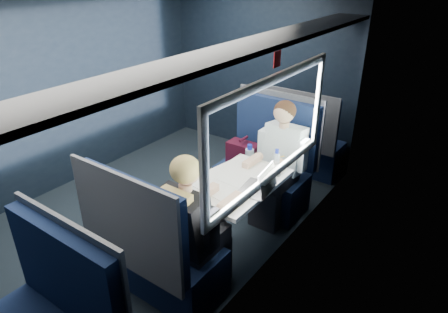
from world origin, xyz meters
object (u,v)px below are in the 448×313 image
Objects in this scene: seat_row_front at (301,143)px; cup at (277,171)px; seat_bay_far at (156,253)px; laptop at (261,185)px; woman at (192,222)px; seat_bay_near at (264,169)px; bottle_small at (276,161)px; table at (236,188)px; man at (279,157)px.

cup is (0.44, -1.48, 0.38)m from seat_row_front.
seat_bay_far is 3.58× the size of laptop.
woman reaches higher than laptop.
seat_bay_near is 3.58× the size of laptop.
woman is 1.12m from bottle_small.
seat_bay_far is 13.24× the size of cup.
table is at bearing -84.20° from seat_row_front.
seat_row_front is (0.01, 0.93, -0.01)m from seat_bay_near.
table is 0.47m from bottle_small.
cup is (0.45, -0.56, 0.36)m from seat_bay_near.
table is 2.84× the size of laptop.
man is 1.41m from woman.
laptop is 1.61× the size of bottle_small.
laptop is (0.21, -0.73, 0.09)m from man.
man is (0.25, 1.57, 0.30)m from seat_bay_far.
seat_bay_far is 1.39m from bottle_small.
laptop is at bearing 61.33° from seat_bay_far.
table is 0.70m from man.
seat_bay_near is 0.95× the size of man.
seat_row_front is 1.51m from bottle_small.
seat_bay_far is at bearing -146.18° from woman.
seat_row_front is (0.00, 2.67, -0.00)m from seat_bay_far.
bottle_small is at bearing 101.61° from laptop.
laptop is 0.34m from cup.
man is at bearing 90.00° from woman.
man is (0.25, -1.10, 0.31)m from seat_row_front.
seat_row_front reaches higher than table.
seat_bay_far is 1.32m from cup.
seat_bay_near is 13.24× the size of cup.
woman is 0.72m from laptop.
bottle_small is (0.19, 0.40, 0.17)m from table.
woman is at bearing -84.30° from seat_row_front.
laptop is at bearing -78.39° from bottle_small.
bottle_small is at bearing -50.55° from seat_bay_near.
woman is 3.75× the size of laptop.
table is 0.71m from woman.
seat_bay_far is 1.62m from man.
seat_bay_near reaches higher than bottle_small.
table is 0.76× the size of man.
seat_bay_near is 0.80m from cup.
man is at bearing -77.17° from seat_row_front.
laptop is at bearing 72.60° from woman.
cup is at bearing 69.84° from seat_bay_far.
cup is (0.06, -0.08, -0.05)m from bottle_small.
laptop is 3.70× the size of cup.
man reaches higher than bottle_small.
seat_row_front is at bearing 89.15° from seat_bay_near.
man reaches higher than seat_bay_near.
table is 1.82m from seat_row_front.
seat_bay_near reaches higher than laptop.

